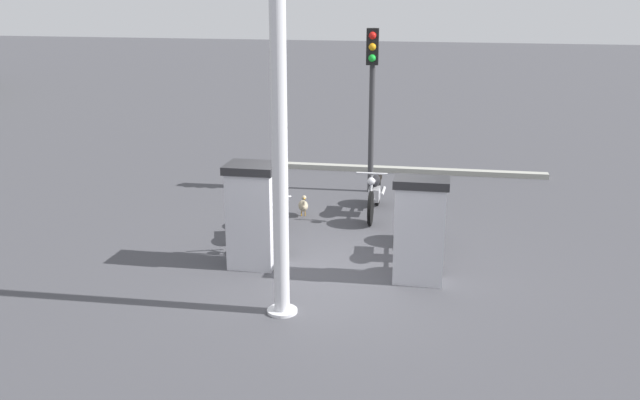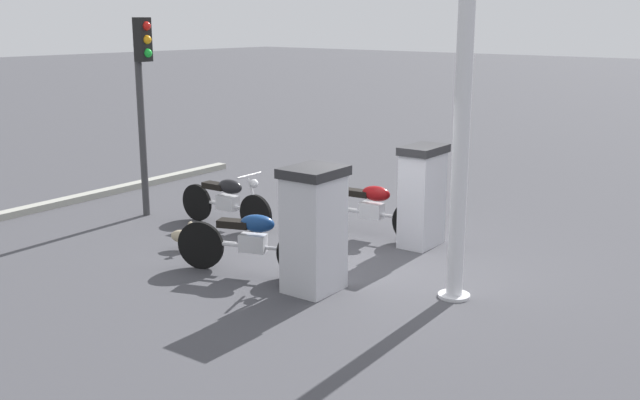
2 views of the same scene
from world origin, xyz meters
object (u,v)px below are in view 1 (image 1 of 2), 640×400
at_px(roadside_traffic_light, 372,81).
at_px(canopy_support_pole, 279,138).
at_px(motorcycle_near_pump, 417,232).
at_px(fuel_pump_near, 420,230).
at_px(wandering_duck, 303,205).
at_px(motorcycle_extra, 375,191).
at_px(motorcycle_far_pump, 271,216).
at_px(fuel_pump_far, 253,215).

relative_size(roadside_traffic_light, canopy_support_pole, 0.71).
height_order(motorcycle_near_pump, canopy_support_pole, canopy_support_pole).
bearing_deg(canopy_support_pole, fuel_pump_near, -46.60).
relative_size(wandering_duck, roadside_traffic_light, 0.13).
relative_size(motorcycle_extra, roadside_traffic_light, 0.57).
distance_m(motorcycle_far_pump, roadside_traffic_light, 4.15).
bearing_deg(motorcycle_far_pump, fuel_pump_near, -112.02).
relative_size(wandering_duck, canopy_support_pole, 0.09).
xyz_separation_m(motorcycle_far_pump, wandering_duck, (1.58, -0.11, -0.27)).
relative_size(motorcycle_extra, canopy_support_pole, 0.41).
bearing_deg(fuel_pump_near, roadside_traffic_light, 18.77).
distance_m(motorcycle_extra, canopy_support_pole, 4.91).
bearing_deg(motorcycle_near_pump, motorcycle_far_pump, 85.78).
xyz_separation_m(motorcycle_extra, canopy_support_pole, (-4.53, 0.40, 1.85)).
height_order(motorcycle_far_pump, roadside_traffic_light, roadside_traffic_light).
xyz_separation_m(fuel_pump_far, motorcycle_far_pump, (1.04, 0.06, -0.34)).
xyz_separation_m(fuel_pump_near, fuel_pump_far, (-0.00, 2.52, 0.03)).
bearing_deg(canopy_support_pole, motorcycle_extra, -5.06).
distance_m(wandering_duck, roadside_traffic_light, 3.05).
bearing_deg(motorcycle_far_pump, fuel_pump_far, -176.66).
height_order(motorcycle_extra, wandering_duck, motorcycle_extra).
height_order(fuel_pump_far, motorcycle_extra, fuel_pump_far).
bearing_deg(roadside_traffic_light, wandering_duck, 155.49).
distance_m(fuel_pump_far, motorcycle_far_pump, 1.10).
height_order(fuel_pump_near, wandering_duck, fuel_pump_near).
bearing_deg(motorcycle_extra, fuel_pump_far, 156.25).
height_order(motorcycle_far_pump, canopy_support_pole, canopy_support_pole).
xyz_separation_m(motorcycle_extra, roadside_traffic_light, (1.59, 0.38, 1.86)).
bearing_deg(wandering_duck, roadside_traffic_light, -24.51).
height_order(motorcycle_far_pump, motorcycle_extra, motorcycle_far_pump).
distance_m(motorcycle_near_pump, roadside_traffic_light, 4.44).
distance_m(motorcycle_far_pump, canopy_support_pole, 3.30).
height_order(motorcycle_near_pump, wandering_duck, motorcycle_near_pump).
height_order(fuel_pump_near, canopy_support_pole, canopy_support_pole).
xyz_separation_m(fuel_pump_near, canopy_support_pole, (-1.51, 1.59, 1.54)).
height_order(fuel_pump_far, motorcycle_far_pump, fuel_pump_far).
bearing_deg(motorcycle_extra, motorcycle_far_pump, 144.90).
relative_size(fuel_pump_near, motorcycle_near_pump, 0.71).
relative_size(fuel_pump_near, canopy_support_pole, 0.32).
height_order(motorcycle_extra, canopy_support_pole, canopy_support_pole).
bearing_deg(roadside_traffic_light, motorcycle_far_pump, 164.12).
distance_m(wandering_duck, canopy_support_pole, 4.72).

